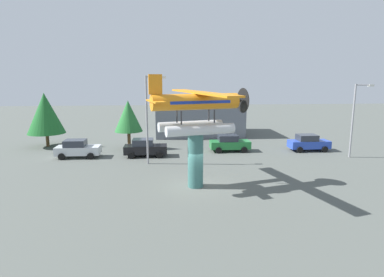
{
  "coord_description": "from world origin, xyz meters",
  "views": [
    {
      "loc": [
        -2.09,
        -22.11,
        7.74
      ],
      "look_at": [
        0.0,
        3.0,
        2.95
      ],
      "focal_mm": 30.21,
      "sensor_mm": 36.0,
      "label": 1
    }
  ],
  "objects_px": {
    "car_distant_blue": "(308,143)",
    "tree_west": "(45,113)",
    "streetlight_secondary": "(355,115)",
    "car_near_silver": "(78,149)",
    "tree_east": "(128,116)",
    "car_far_green": "(229,143)",
    "streetlight_primary": "(149,114)",
    "storefront_building": "(198,115)",
    "car_mid_black": "(145,148)",
    "floatplane_monument": "(197,109)",
    "display_pedestal": "(196,160)"
  },
  "relations": [
    {
      "from": "car_mid_black",
      "to": "tree_east",
      "type": "bearing_deg",
      "value": 118.18
    },
    {
      "from": "floatplane_monument",
      "to": "car_far_green",
      "type": "relative_size",
      "value": 2.46
    },
    {
      "from": "car_distant_blue",
      "to": "tree_west",
      "type": "relative_size",
      "value": 0.69
    },
    {
      "from": "storefront_building",
      "to": "floatplane_monument",
      "type": "bearing_deg",
      "value": -96.03
    },
    {
      "from": "tree_west",
      "to": "streetlight_secondary",
      "type": "bearing_deg",
      "value": -13.65
    },
    {
      "from": "display_pedestal",
      "to": "floatplane_monument",
      "type": "distance_m",
      "value": 3.64
    },
    {
      "from": "car_near_silver",
      "to": "streetlight_primary",
      "type": "distance_m",
      "value": 8.6
    },
    {
      "from": "car_near_silver",
      "to": "storefront_building",
      "type": "height_order",
      "value": "storefront_building"
    },
    {
      "from": "tree_east",
      "to": "streetlight_primary",
      "type": "bearing_deg",
      "value": -68.45
    },
    {
      "from": "car_distant_blue",
      "to": "streetlight_secondary",
      "type": "relative_size",
      "value": 0.59
    },
    {
      "from": "streetlight_secondary",
      "to": "car_mid_black",
      "type": "bearing_deg",
      "value": 174.24
    },
    {
      "from": "floatplane_monument",
      "to": "car_mid_black",
      "type": "distance_m",
      "value": 11.34
    },
    {
      "from": "display_pedestal",
      "to": "car_far_green",
      "type": "distance_m",
      "value": 11.95
    },
    {
      "from": "car_distant_blue",
      "to": "streetlight_secondary",
      "type": "bearing_deg",
      "value": -45.79
    },
    {
      "from": "display_pedestal",
      "to": "streetlight_secondary",
      "type": "bearing_deg",
      "value": 24.57
    },
    {
      "from": "floatplane_monument",
      "to": "car_near_silver",
      "type": "height_order",
      "value": "floatplane_monument"
    },
    {
      "from": "streetlight_primary",
      "to": "tree_east",
      "type": "relative_size",
      "value": 1.49
    },
    {
      "from": "streetlight_secondary",
      "to": "tree_east",
      "type": "relative_size",
      "value": 1.34
    },
    {
      "from": "streetlight_primary",
      "to": "streetlight_secondary",
      "type": "bearing_deg",
      "value": 2.34
    },
    {
      "from": "display_pedestal",
      "to": "streetlight_primary",
      "type": "distance_m",
      "value": 7.9
    },
    {
      "from": "streetlight_primary",
      "to": "storefront_building",
      "type": "xyz_separation_m",
      "value": [
        5.97,
        15.43,
        -2.01
      ]
    },
    {
      "from": "car_distant_blue",
      "to": "car_mid_black",
      "type": "bearing_deg",
      "value": -176.47
    },
    {
      "from": "tree_east",
      "to": "storefront_building",
      "type": "bearing_deg",
      "value": 46.39
    },
    {
      "from": "streetlight_primary",
      "to": "storefront_building",
      "type": "distance_m",
      "value": 16.67
    },
    {
      "from": "display_pedestal",
      "to": "tree_east",
      "type": "distance_m",
      "value": 14.49
    },
    {
      "from": "car_far_green",
      "to": "storefront_building",
      "type": "height_order",
      "value": "storefront_building"
    },
    {
      "from": "floatplane_monument",
      "to": "car_distant_blue",
      "type": "height_order",
      "value": "floatplane_monument"
    },
    {
      "from": "car_distant_blue",
      "to": "streetlight_secondary",
      "type": "height_order",
      "value": "streetlight_secondary"
    },
    {
      "from": "display_pedestal",
      "to": "streetlight_primary",
      "type": "bearing_deg",
      "value": 118.24
    },
    {
      "from": "car_far_green",
      "to": "storefront_building",
      "type": "distance_m",
      "value": 11.39
    },
    {
      "from": "tree_west",
      "to": "floatplane_monument",
      "type": "bearing_deg",
      "value": -43.93
    },
    {
      "from": "storefront_building",
      "to": "car_near_silver",
      "type": "bearing_deg",
      "value": -136.5
    },
    {
      "from": "car_near_silver",
      "to": "streetlight_secondary",
      "type": "xyz_separation_m",
      "value": [
        26.83,
        -2.15,
        3.31
      ]
    },
    {
      "from": "car_near_silver",
      "to": "streetlight_secondary",
      "type": "distance_m",
      "value": 27.12
    },
    {
      "from": "car_far_green",
      "to": "streetlight_primary",
      "type": "distance_m",
      "value": 9.98
    },
    {
      "from": "car_mid_black",
      "to": "car_distant_blue",
      "type": "xyz_separation_m",
      "value": [
        17.24,
        1.06,
        0.0
      ]
    },
    {
      "from": "streetlight_secondary",
      "to": "tree_west",
      "type": "xyz_separation_m",
      "value": [
        -31.58,
        7.67,
        -0.41
      ]
    },
    {
      "from": "floatplane_monument",
      "to": "tree_west",
      "type": "bearing_deg",
      "value": 121.02
    },
    {
      "from": "car_near_silver",
      "to": "car_distant_blue",
      "type": "relative_size",
      "value": 1.0
    },
    {
      "from": "car_near_silver",
      "to": "car_far_green",
      "type": "bearing_deg",
      "value": 5.33
    },
    {
      "from": "tree_east",
      "to": "floatplane_monument",
      "type": "bearing_deg",
      "value": -64.48
    },
    {
      "from": "car_distant_blue",
      "to": "tree_east",
      "type": "height_order",
      "value": "tree_east"
    },
    {
      "from": "car_near_silver",
      "to": "tree_east",
      "type": "height_order",
      "value": "tree_east"
    },
    {
      "from": "car_mid_black",
      "to": "streetlight_primary",
      "type": "relative_size",
      "value": 0.53
    },
    {
      "from": "car_far_green",
      "to": "car_distant_blue",
      "type": "xyz_separation_m",
      "value": [
        8.46,
        -0.47,
        0.0
      ]
    },
    {
      "from": "car_near_silver",
      "to": "car_mid_black",
      "type": "height_order",
      "value": "same"
    },
    {
      "from": "display_pedestal",
      "to": "storefront_building",
      "type": "xyz_separation_m",
      "value": [
        2.45,
        22.0,
        0.6
      ]
    },
    {
      "from": "car_distant_blue",
      "to": "tree_west",
      "type": "height_order",
      "value": "tree_west"
    },
    {
      "from": "storefront_building",
      "to": "display_pedestal",
      "type": "bearing_deg",
      "value": -96.34
    },
    {
      "from": "storefront_building",
      "to": "tree_east",
      "type": "distance_m",
      "value": 12.41
    }
  ]
}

